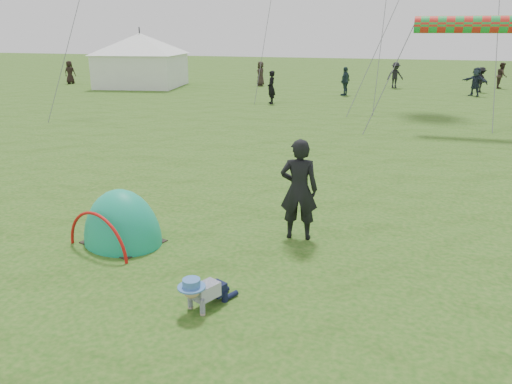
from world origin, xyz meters
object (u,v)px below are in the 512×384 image
(popup_tent, at_px, (124,242))
(crawling_toddler, at_px, (203,291))
(event_marquee, at_px, (141,58))
(standing_adult, at_px, (299,190))

(popup_tent, bearing_deg, crawling_toddler, -18.39)
(popup_tent, relative_size, event_marquee, 0.36)
(crawling_toddler, relative_size, standing_adult, 0.37)
(crawling_toddler, bearing_deg, standing_adult, 101.31)
(popup_tent, bearing_deg, event_marquee, 136.39)
(popup_tent, xyz_separation_m, standing_adult, (3.11, 1.24, 0.98))
(standing_adult, distance_m, event_marquee, 29.08)
(standing_adult, relative_size, event_marquee, 0.34)
(crawling_toddler, bearing_deg, event_marquee, 146.33)
(standing_adult, height_order, event_marquee, event_marquee)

